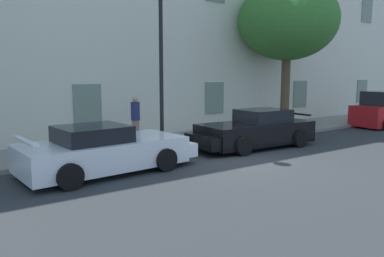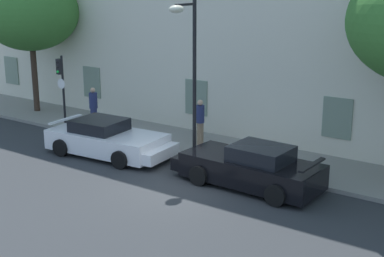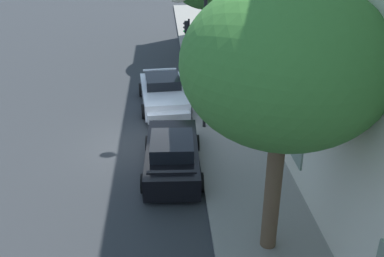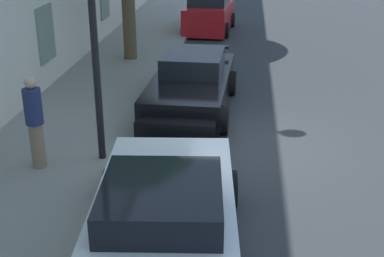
{
  "view_description": "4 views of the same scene",
  "coord_description": "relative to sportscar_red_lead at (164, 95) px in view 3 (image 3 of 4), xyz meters",
  "views": [
    {
      "loc": [
        -8.01,
        -8.82,
        2.74
      ],
      "look_at": [
        -0.88,
        1.54,
        0.91
      ],
      "focal_mm": 35.21,
      "sensor_mm": 36.0,
      "label": 1
    },
    {
      "loc": [
        9.88,
        -13.21,
        6.4
      ],
      "look_at": [
        -0.66,
        1.67,
        1.45
      ],
      "focal_mm": 51.17,
      "sensor_mm": 36.0,
      "label": 2
    },
    {
      "loc": [
        15.52,
        1.09,
        8.25
      ],
      "look_at": [
        0.23,
        2.15,
        0.82
      ],
      "focal_mm": 41.04,
      "sensor_mm": 36.0,
      "label": 3
    },
    {
      "loc": [
        -10.67,
        -0.0,
        4.73
      ],
      "look_at": [
        -2.77,
        0.82,
        1.44
      ],
      "focal_mm": 49.67,
      "sensor_mm": 36.0,
      "label": 4
    }
  ],
  "objects": [
    {
      "name": "sportscar_yellow_flank",
      "position": [
        5.75,
        0.24,
        0.02
      ],
      "size": [
        4.95,
        2.17,
        1.41
      ],
      "color": "black",
      "rests_on": "ground"
    },
    {
      "name": "street_lamp",
      "position": [
        2.68,
        1.25,
        3.43
      ],
      "size": [
        0.44,
        1.42,
        5.62
      ],
      "color": "black",
      "rests_on": "sidewalk"
    },
    {
      "name": "pedestrian_admiring",
      "position": [
        -3.05,
        2.18,
        0.46
      ],
      "size": [
        0.49,
        0.49,
        1.79
      ],
      "color": "navy",
      "rests_on": "sidewalk"
    },
    {
      "name": "sidewalk",
      "position": [
        4.02,
        2.8,
        -0.52
      ],
      "size": [
        60.0,
        3.12,
        0.14
      ],
      "primitive_type": "cube",
      "color": "gray",
      "rests_on": "ground"
    },
    {
      "name": "ground_plane",
      "position": [
        4.02,
        -1.09,
        -0.59
      ],
      "size": [
        80.0,
        80.0,
        0.0
      ],
      "primitive_type": "plane",
      "color": "#2B2D30"
    },
    {
      "name": "pedestrian_strolling",
      "position": [
        2.18,
        2.78,
        0.47
      ],
      "size": [
        0.39,
        0.39,
        1.8
      ],
      "color": "#8C7259",
      "rests_on": "sidewalk"
    },
    {
      "name": "tree_near_kerb",
      "position": [
        10.26,
        2.72,
        4.65
      ],
      "size": [
        4.77,
        4.77,
        7.01
      ],
      "color": "brown",
      "rests_on": "sidewalk"
    },
    {
      "name": "sportscar_red_lead",
      "position": [
        0.0,
        0.0,
        0.0
      ],
      "size": [
        5.05,
        2.53,
        1.34
      ],
      "color": "white",
      "rests_on": "ground"
    },
    {
      "name": "traffic_light",
      "position": [
        -4.1,
        1.37,
        1.71
      ],
      "size": [
        0.44,
        0.36,
        3.17
      ],
      "color": "black",
      "rests_on": "sidewalk"
    }
  ]
}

